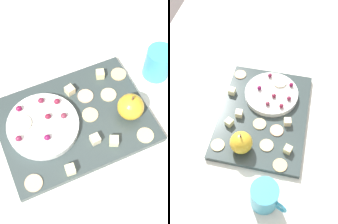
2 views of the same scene
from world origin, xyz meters
TOP-DOWN VIEW (x-y plane):
  - table at (0.00, 0.00)cm, footprint 149.57×104.60cm
  - platter at (3.29, -2.26)cm, footprint 38.89×28.76cm
  - serving_dish at (-4.78, -1.10)cm, footprint 18.41×18.41cm
  - apple_whole at (17.26, -6.45)cm, footprint 6.86×6.86cm
  - apple_stem at (17.26, -6.45)cm, footprint 0.50×0.50cm
  - cheese_cube_0 at (9.75, -12.33)cm, footprint 2.94×2.94cm
  - cheese_cube_1 at (15.39, 7.52)cm, footprint 2.79×2.79cm
  - cheese_cube_2 at (-2.98, -14.79)cm, footprint 2.39×2.39cm
  - cheese_cube_3 at (5.71, -10.03)cm, footprint 2.30×2.30cm
  - cheese_cube_4 at (5.58, 6.01)cm, footprint 2.67×2.67cm
  - cracker_0 at (-11.98, -14.02)cm, footprint 4.26×4.26cm
  - cracker_1 at (8.93, 3.11)cm, footprint 4.26×4.26cm
  - cracker_2 at (20.49, 6.01)cm, footprint 4.26×4.26cm
  - cracker_3 at (17.96, -13.82)cm, footprint 4.26×4.26cm
  - cracker_4 at (7.69, -2.74)cm, footprint 4.26×4.26cm
  - cracker_5 at (14.85, 0.93)cm, footprint 4.26×4.26cm
  - grape_0 at (0.86, -1.46)cm, footprint 1.62×1.46cm
  - grape_1 at (-2.84, 5.16)cm, footprint 1.62×1.46cm
  - grape_2 at (-2.87, 0.20)cm, footprint 1.62×1.46cm
  - grape_3 at (-5.12, -5.48)cm, footprint 1.62×1.46cm
  - grape_4 at (-11.58, -2.92)cm, footprint 1.62×1.46cm
  - grape_5 at (-8.88, 5.09)cm, footprint 1.62×1.46cm
  - grape_6 at (0.83, 3.15)cm, footprint 1.62×1.46cm
  - apple_slice_0 at (-9.57, 0.89)cm, footprint 4.92×4.92cm
  - cup at (31.27, 3.40)cm, footprint 7.56×10.35cm

SIDE VIEW (x-z plane):
  - table at x=0.00cm, z-range 0.00..3.21cm
  - platter at x=3.29cm, z-range 3.21..5.04cm
  - cracker_0 at x=-11.98cm, z-range 5.04..5.44cm
  - cracker_1 at x=8.93cm, z-range 5.04..5.44cm
  - cracker_2 at x=20.49cm, z-range 5.04..5.44cm
  - cracker_3 at x=17.96cm, z-range 5.04..5.44cm
  - cracker_4 at x=7.69cm, z-range 5.04..5.44cm
  - cracker_5 at x=14.85cm, z-range 5.04..5.44cm
  - serving_dish at x=-4.78cm, z-range 5.04..6.95cm
  - cheese_cube_0 at x=9.75cm, z-range 5.04..7.25cm
  - cheese_cube_1 at x=15.39cm, z-range 5.04..7.25cm
  - cheese_cube_2 at x=-2.98cm, z-range 5.04..7.25cm
  - cheese_cube_3 at x=5.71cm, z-range 5.04..7.25cm
  - cheese_cube_4 at x=5.58cm, z-range 5.04..7.25cm
  - apple_slice_0 at x=-9.57cm, z-range 6.95..7.55cm
  - grape_2 at x=-2.87cm, z-range 6.95..8.29cm
  - grape_0 at x=0.86cm, z-range 6.95..8.31cm
  - grape_1 at x=-2.84cm, z-range 6.95..8.32cm
  - grape_3 at x=-5.12cm, z-range 6.95..8.44cm
  - grape_5 at x=-8.88cm, z-range 6.95..8.46cm
  - grape_6 at x=0.83cm, z-range 6.95..8.48cm
  - grape_4 at x=-11.58cm, z-range 6.95..8.49cm
  - cup at x=31.27cm, z-range 3.21..12.51cm
  - apple_whole at x=17.26cm, z-range 5.04..11.90cm
  - apple_stem at x=17.26cm, z-range 11.90..13.10cm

